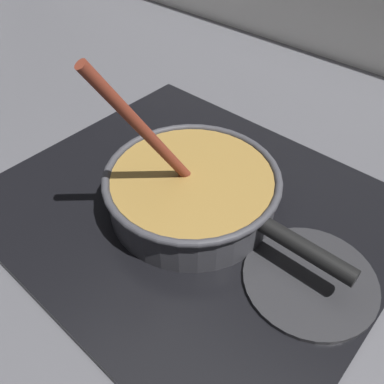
% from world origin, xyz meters
% --- Properties ---
extents(ground, '(2.40, 1.60, 0.04)m').
position_xyz_m(ground, '(0.00, 0.00, -0.02)').
color(ground, '#4C4C51').
extents(hob_plate, '(0.56, 0.48, 0.01)m').
position_xyz_m(hob_plate, '(0.14, 0.18, 0.01)').
color(hob_plate, black).
rests_on(hob_plate, ground).
extents(burner_ring, '(0.17, 0.17, 0.01)m').
position_xyz_m(burner_ring, '(0.14, 0.18, 0.02)').
color(burner_ring, '#592D0C').
rests_on(burner_ring, hob_plate).
extents(spare_burner, '(0.17, 0.17, 0.01)m').
position_xyz_m(spare_burner, '(0.33, 0.18, 0.01)').
color(spare_burner, '#262628').
rests_on(spare_burner, hob_plate).
extents(cooking_pan, '(0.37, 0.25, 0.26)m').
position_xyz_m(cooking_pan, '(0.14, 0.18, 0.05)').
color(cooking_pan, '#38383D').
rests_on(cooking_pan, hob_plate).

